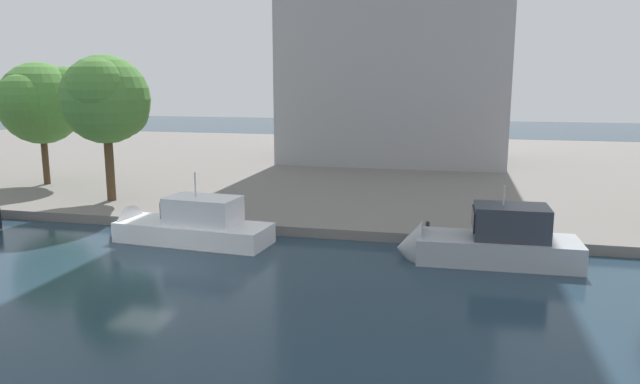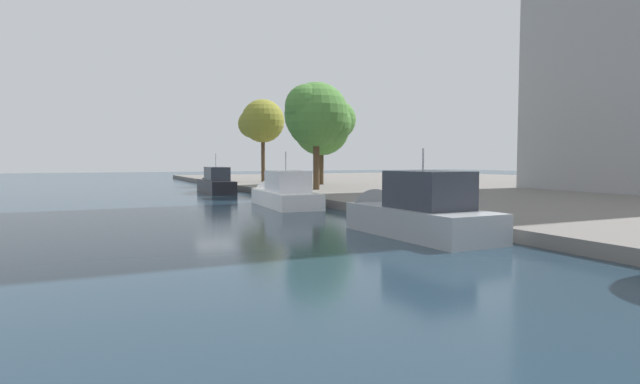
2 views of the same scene
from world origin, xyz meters
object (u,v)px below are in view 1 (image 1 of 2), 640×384
motor_yacht_1 (183,228)px  motor_yacht_2 (485,245)px  tree_0 (42,101)px  tree_1 (107,100)px  mooring_bollard_1 (428,226)px

motor_yacht_1 → motor_yacht_2: size_ratio=1.11×
motor_yacht_1 → tree_0: (-16.88, 11.03, 6.24)m
motor_yacht_2 → tree_0: bearing=-20.2°
motor_yacht_2 → tree_0: 34.89m
motor_yacht_2 → tree_0: (-32.52, 11.04, 6.14)m
motor_yacht_1 → motor_yacht_2: 15.64m
motor_yacht_2 → tree_1: (-24.07, 6.59, 6.47)m
mooring_bollard_1 → tree_1: size_ratio=0.07×
motor_yacht_1 → tree_0: size_ratio=1.01×
motor_yacht_2 → tree_0: tree_0 is taller
motor_yacht_1 → tree_1: size_ratio=0.98×
mooring_bollard_1 → tree_0: (-29.68, 8.28, 6.09)m
motor_yacht_2 → tree_0: size_ratio=0.91×
motor_yacht_1 → tree_0: 21.11m
tree_0 → motor_yacht_1: bearing=-33.2°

